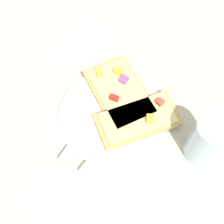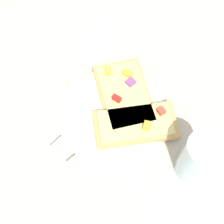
# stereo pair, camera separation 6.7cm
# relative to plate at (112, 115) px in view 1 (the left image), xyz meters

# --- Properties ---
(ground_plane) EXTENTS (4.00, 4.00, 0.00)m
(ground_plane) POSITION_rel_plate_xyz_m (0.00, 0.00, -0.01)
(ground_plane) COLOR #BCB29E
(plate) EXTENTS (0.23, 0.23, 0.01)m
(plate) POSITION_rel_plate_xyz_m (0.00, 0.00, 0.00)
(plate) COLOR white
(plate) RESTS_ON ground
(fork) EXTENTS (0.22, 0.03, 0.01)m
(fork) POSITION_rel_plate_xyz_m (-0.02, -0.02, 0.01)
(fork) COLOR silver
(fork) RESTS_ON plate
(knife) EXTENTS (0.20, 0.02, 0.01)m
(knife) POSITION_rel_plate_xyz_m (-0.06, 0.03, 0.01)
(knife) COLOR silver
(knife) RESTS_ON plate
(pizza_slice_main) EXTENTS (0.19, 0.21, 0.03)m
(pizza_slice_main) POSITION_rel_plate_xyz_m (0.05, 0.01, 0.02)
(pizza_slice_main) COLOR tan
(pizza_slice_main) RESTS_ON plate
(pizza_slice_corner) EXTENTS (0.19, 0.17, 0.03)m
(pizza_slice_corner) POSITION_rel_plate_xyz_m (0.01, -0.06, 0.02)
(pizza_slice_corner) COLOR tan
(pizza_slice_corner) RESTS_ON plate
(crumb_scatter) EXTENTS (0.05, 0.07, 0.01)m
(crumb_scatter) POSITION_rel_plate_xyz_m (-0.01, -0.02, 0.01)
(crumb_scatter) COLOR tan
(crumb_scatter) RESTS_ON plate
(drinking_glass) EXTENTS (0.07, 0.07, 0.12)m
(drinking_glass) POSITION_rel_plate_xyz_m (0.03, -0.20, 0.05)
(drinking_glass) COLOR silver
(drinking_glass) RESTS_ON ground
(napkin) EXTENTS (0.13, 0.08, 0.01)m
(napkin) POSITION_rel_plate_xyz_m (0.13, 0.18, -0.00)
(napkin) COLOR white
(napkin) RESTS_ON ground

